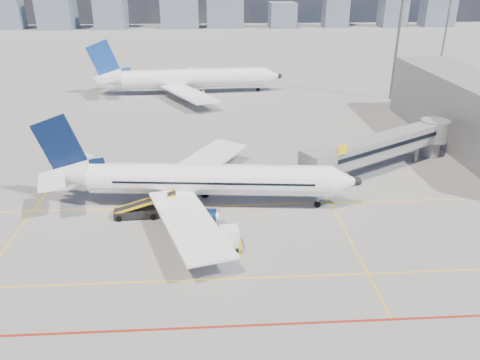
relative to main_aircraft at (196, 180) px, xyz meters
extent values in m
plane|color=gray|center=(1.49, -8.31, -3.22)|extent=(420.00, 420.00, 0.00)
cube|color=yellow|center=(1.49, -0.31, -3.22)|extent=(60.00, 0.18, 0.01)
cube|color=yellow|center=(1.49, -14.31, -3.22)|extent=(80.00, 0.15, 0.01)
cube|color=yellow|center=(15.49, -6.31, -3.22)|extent=(0.15, 28.00, 0.01)
cube|color=yellow|center=(-18.51, -0.31, -3.22)|extent=(0.15, 30.00, 0.01)
cube|color=maroon|center=(1.49, -20.31, -3.22)|extent=(90.00, 0.25, 0.01)
cube|color=gray|center=(23.74, 7.84, 0.68)|extent=(20.84, 13.93, 2.60)
cube|color=black|center=(23.74, 7.84, 0.88)|extent=(20.52, 13.82, 0.55)
cube|color=gray|center=(14.19, 2.19, 0.68)|extent=(4.49, 4.56, 3.00)
cube|color=black|center=(18.49, 4.49, -2.87)|extent=(2.20, 1.00, 0.70)
cylinder|color=slate|center=(18.49, 4.49, -1.52)|extent=(0.56, 0.56, 2.70)
cylinder|color=slate|center=(30.49, 11.69, -1.27)|extent=(0.60, 0.60, 3.90)
cylinder|color=gray|center=(33.49, 13.69, 0.68)|extent=(4.00, 4.00, 3.00)
cylinder|color=gray|center=(33.49, 13.69, -1.27)|extent=(2.40, 2.40, 3.90)
cube|color=yellow|center=(16.99, 1.99, 2.48)|extent=(1.26, 0.82, 1.20)
cube|color=gray|center=(41.49, 17.69, 1.78)|extent=(10.00, 42.00, 10.00)
cube|color=black|center=(36.69, 17.69, 1.78)|extent=(0.25, 40.00, 4.50)
cylinder|color=slate|center=(39.49, 46.69, 9.28)|extent=(0.56, 0.56, 25.00)
cylinder|color=slate|center=(66.49, 81.69, 9.28)|extent=(0.56, 0.56, 25.00)
cube|color=slate|center=(-89.84, 181.69, 8.84)|extent=(13.91, 8.36, 24.13)
cube|color=slate|center=(-67.46, 181.69, 6.91)|extent=(15.17, 14.31, 20.28)
cube|color=slate|center=(-43.14, 181.69, 5.83)|extent=(13.36, 15.19, 18.11)
cube|color=slate|center=(9.09, 181.69, 3.81)|extent=(16.83, 9.80, 14.07)
cube|color=slate|center=(35.88, 181.69, 2.38)|extent=(11.89, 14.23, 11.21)
cube|color=slate|center=(88.69, 181.69, 5.10)|extent=(11.57, 10.61, 16.65)
cube|color=slate|center=(110.52, 181.69, 3.44)|extent=(14.59, 9.56, 13.33)
cylinder|color=white|center=(1.56, -0.15, 0.08)|extent=(27.27, 6.14, 3.52)
cone|color=white|center=(16.64, -1.63, 0.08)|extent=(3.57, 3.82, 3.52)
sphere|color=black|center=(17.90, -1.76, 0.08)|extent=(1.08, 1.08, 0.99)
cone|color=white|center=(-14.77, 1.45, 0.57)|extent=(6.09, 4.06, 3.52)
cube|color=black|center=(15.47, -1.52, 0.57)|extent=(1.48, 1.48, 0.41)
cube|color=white|center=(1.01, 8.06, -0.89)|extent=(11.43, 15.26, 0.52)
cube|color=white|center=(-0.58, -8.10, -0.89)|extent=(9.15, 15.60, 0.52)
cylinder|color=#08163C|center=(1.62, 5.10, -2.02)|extent=(3.43, 2.38, 2.07)
cylinder|color=#08163C|center=(0.60, -5.31, -2.02)|extent=(3.43, 2.38, 2.07)
cylinder|color=#B1B3B8|center=(3.33, 4.93, -2.02)|extent=(0.52, 2.15, 2.13)
cylinder|color=#B1B3B8|center=(2.31, -5.48, -2.02)|extent=(0.52, 2.15, 2.13)
cube|color=#08163C|center=(-14.77, 1.45, 3.68)|extent=(6.18, 0.89, 7.69)
cube|color=#08163C|center=(-12.62, 1.24, 1.52)|extent=(5.09, 0.77, 1.94)
cube|color=white|center=(-14.85, 4.36, 0.89)|extent=(4.74, 5.73, 0.20)
cube|color=white|center=(-15.41, -1.39, 0.89)|extent=(4.02, 5.61, 0.20)
cylinder|color=slate|center=(13.68, -1.34, -2.32)|extent=(0.31, 0.31, 1.80)
cylinder|color=black|center=(13.68, -1.34, -2.84)|extent=(0.78, 0.35, 0.76)
cylinder|color=slate|center=(0.89, 2.27, -2.42)|extent=(0.35, 0.35, 1.60)
cylinder|color=black|center=(0.89, 2.27, -2.72)|extent=(1.06, 0.74, 1.00)
cylinder|color=slate|center=(0.44, -2.40, -2.42)|extent=(0.35, 0.35, 1.60)
cylinder|color=black|center=(0.44, -2.40, -2.72)|extent=(1.06, 0.74, 1.00)
cube|color=black|center=(2.18, 1.53, 0.35)|extent=(22.09, 2.26, 0.23)
cube|color=black|center=(1.84, -1.93, 0.35)|extent=(22.09, 2.26, 0.23)
cylinder|color=white|center=(-1.62, 54.01, 0.08)|extent=(31.12, 6.08, 4.02)
cone|color=white|center=(15.66, 55.17, 0.08)|extent=(3.97, 4.26, 4.02)
sphere|color=black|center=(17.10, 55.27, 0.08)|extent=(1.21, 1.21, 1.13)
cone|color=white|center=(-20.34, 52.75, 0.64)|extent=(6.85, 4.45, 4.02)
cube|color=black|center=(14.32, 55.08, 0.64)|extent=(1.65, 1.65, 0.46)
cube|color=white|center=(-3.79, 63.16, -1.03)|extent=(10.90, 17.82, 0.59)
cube|color=white|center=(-2.54, 44.65, -1.03)|extent=(12.69, 17.55, 0.59)
cylinder|color=#08163C|center=(-2.54, 59.94, -2.32)|extent=(3.86, 2.61, 2.37)
cylinder|color=#08163C|center=(-1.74, 48.01, -2.32)|extent=(3.86, 2.61, 2.37)
cylinder|color=#B1B3B8|center=(-0.58, 60.07, -2.32)|extent=(0.52, 2.45, 2.43)
cylinder|color=#B1B3B8|center=(0.22, 48.14, -2.32)|extent=(0.52, 2.45, 2.43)
cube|color=navy|center=(-20.34, 52.75, 4.20)|extent=(7.07, 0.80, 8.79)
cube|color=navy|center=(-17.87, 52.92, 1.72)|extent=(5.82, 0.70, 2.22)
cube|color=white|center=(-20.97, 56.02, 1.00)|extent=(4.74, 6.45, 0.23)
cube|color=white|center=(-20.53, 49.44, 1.00)|extent=(5.30, 6.54, 0.23)
cylinder|color=black|center=(-2.83, 56.61, -2.72)|extent=(1.04, 0.72, 1.00)
cylinder|color=black|center=(-2.47, 51.27, -2.72)|extent=(1.04, 0.72, 1.00)
cylinder|color=black|center=(12.26, 54.94, -2.84)|extent=(0.78, 0.33, 0.76)
cube|color=white|center=(2.36, -10.98, -2.64)|extent=(2.57, 1.76, 0.85)
cube|color=white|center=(1.94, -11.07, -2.00)|extent=(1.31, 1.43, 0.64)
cube|color=black|center=(1.94, -11.07, -1.78)|extent=(1.19, 1.36, 0.37)
cylinder|color=black|center=(1.65, -11.74, -2.93)|extent=(0.64, 0.36, 0.60)
cylinder|color=black|center=(1.39, -10.59, -2.93)|extent=(0.64, 0.36, 0.60)
cylinder|color=black|center=(3.32, -11.37, -2.93)|extent=(0.64, 0.36, 0.60)
cylinder|color=black|center=(3.06, -10.22, -2.93)|extent=(0.64, 0.36, 0.60)
cube|color=black|center=(2.28, -9.53, -2.86)|extent=(4.29, 2.25, 0.21)
cube|color=white|center=(1.25, -9.63, -1.85)|extent=(1.94, 1.89, 1.78)
cube|color=white|center=(3.30, -9.42, -1.85)|extent=(1.94, 1.89, 1.78)
cylinder|color=black|center=(0.77, -10.49, -3.04)|extent=(0.38, 0.20, 0.37)
cylinder|color=black|center=(0.60, -8.89, -3.04)|extent=(0.38, 0.20, 0.37)
cylinder|color=black|center=(3.96, -10.16, -3.04)|extent=(0.38, 0.20, 0.37)
cylinder|color=black|center=(3.79, -8.56, -3.04)|extent=(0.38, 0.20, 0.37)
cube|color=black|center=(-6.55, -2.40, -2.71)|extent=(4.87, 1.92, 0.80)
cube|color=black|center=(-5.63, -2.36, -1.51)|extent=(6.90, 1.44, 2.11)
cube|color=yellow|center=(-5.66, -1.74, -1.51)|extent=(6.88, 0.39, 2.20)
cube|color=yellow|center=(-5.61, -2.99, -1.51)|extent=(6.88, 0.39, 2.20)
cylinder|color=black|center=(-8.34, -3.28, -2.88)|extent=(0.70, 0.30, 0.69)
cylinder|color=black|center=(-8.41, -1.68, -2.88)|extent=(0.70, 0.30, 0.69)
cylinder|color=black|center=(-4.69, -3.12, -2.88)|extent=(0.70, 0.30, 0.69)
cylinder|color=black|center=(-4.76, -1.53, -2.88)|extent=(0.70, 0.30, 0.69)
imported|color=yellow|center=(4.32, -10.59, -2.42)|extent=(0.56, 0.69, 1.61)
camera|label=1|loc=(1.96, -48.15, 21.51)|focal=35.00mm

